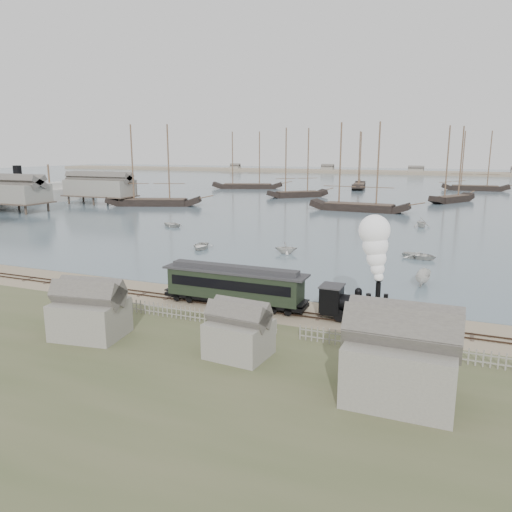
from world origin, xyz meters
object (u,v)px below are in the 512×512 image
at_px(beached_dinghy, 233,294).
at_px(passenger_coach, 234,284).
at_px(locomotive, 370,277).
at_px(steamship, 19,185).

bearing_deg(beached_dinghy, passenger_coach, -135.65).
distance_m(passenger_coach, beached_dinghy, 3.29).
xyz_separation_m(locomotive, steamship, (-98.10, 54.96, 0.99)).
height_order(beached_dinghy, steamship, steamship).
distance_m(passenger_coach, steamship, 102.10).
bearing_deg(locomotive, beached_dinghy, 169.45).
relative_size(locomotive, steamship, 0.19).
height_order(passenger_coach, steamship, steamship).
bearing_deg(steamship, locomotive, -113.72).
bearing_deg(steamship, beached_dinghy, -116.24).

